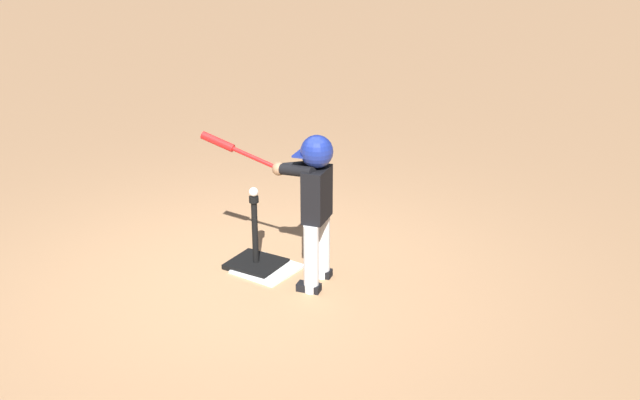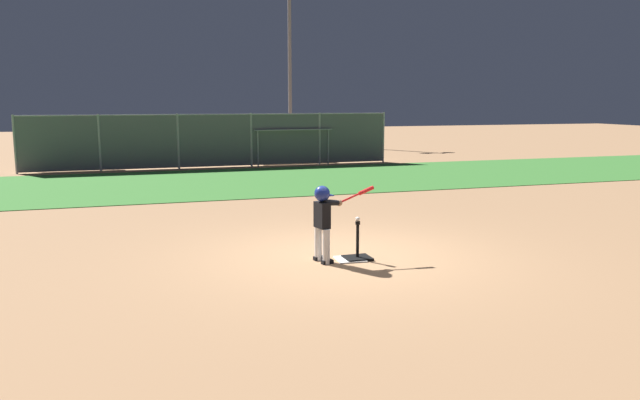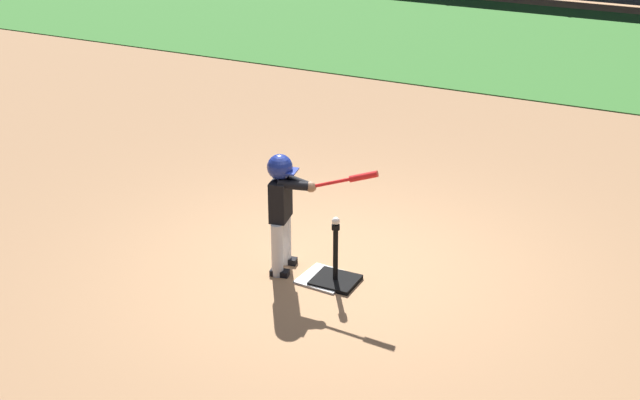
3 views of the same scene
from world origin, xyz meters
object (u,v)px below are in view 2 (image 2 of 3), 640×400
at_px(baseball, 358,219).
at_px(batter_child, 324,214).
at_px(batting_tee, 357,254).
at_px(bleachers_far_left, 286,145).

bearing_deg(baseball, batter_child, 178.07).
xyz_separation_m(batting_tee, baseball, (0.00, 0.00, 0.56)).
xyz_separation_m(batting_tee, batter_child, (-0.55, 0.02, 0.68)).
distance_m(batter_child, bleachers_far_left, 15.65).
distance_m(batter_child, baseball, 0.56).
bearing_deg(bleachers_far_left, baseball, -100.67).
relative_size(batting_tee, batter_child, 0.51).
height_order(batting_tee, batter_child, batter_child).
height_order(batter_child, bleachers_far_left, bleachers_far_left).
relative_size(baseball, bleachers_far_left, 0.02).
bearing_deg(batter_child, baseball, -1.93).
xyz_separation_m(batter_child, bleachers_far_left, (3.43, 15.27, -0.08)).
distance_m(baseball, bleachers_far_left, 15.56).
bearing_deg(bleachers_far_left, batter_child, -102.66).
height_order(baseball, bleachers_far_left, bleachers_far_left).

